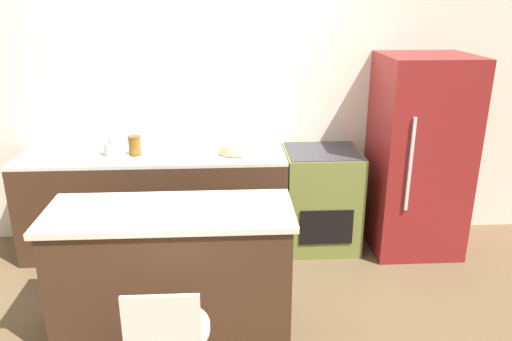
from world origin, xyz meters
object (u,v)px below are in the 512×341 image
object	(u,v)px
oven_range	(321,199)
mixing_bowl	(235,148)
refrigerator	(418,156)
kettle	(114,146)

from	to	relation	value
oven_range	mixing_bowl	world-z (taller)	mixing_bowl
refrigerator	kettle	size ratio (longest dim) A/B	8.83
kettle	mixing_bowl	bearing A→B (deg)	0.00
refrigerator	kettle	world-z (taller)	refrigerator
refrigerator	kettle	bearing A→B (deg)	178.85
oven_range	mixing_bowl	xyz separation A→B (m)	(-0.77, -0.01, 0.49)
kettle	refrigerator	bearing A→B (deg)	-1.15
refrigerator	mixing_bowl	bearing A→B (deg)	178.12
oven_range	kettle	bearing A→B (deg)	-179.81
refrigerator	oven_range	bearing A→B (deg)	175.98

